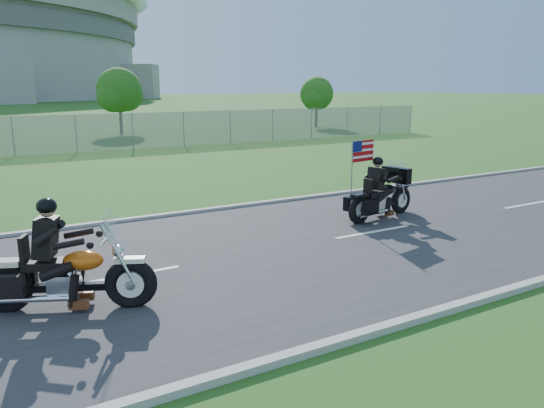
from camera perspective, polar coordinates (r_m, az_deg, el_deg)
ground at (r=10.80m, az=-5.53°, el=-6.13°), size 420.00×420.00×0.00m
road at (r=10.79m, az=-5.53°, el=-6.03°), size 120.00×8.00×0.04m
curb_north at (r=14.42m, az=-12.36°, el=-1.35°), size 120.00×0.18×0.12m
curb_south at (r=7.57m, az=7.96°, el=-14.28°), size 120.00×0.18×0.12m
tree_fence_near at (r=40.67m, az=-16.07°, el=11.46°), size 3.52×3.28×4.75m
tree_fence_far at (r=45.67m, az=4.83°, el=11.56°), size 3.08×2.87×4.20m
motorcycle_lead at (r=8.88m, az=-21.36°, el=-7.23°), size 2.55×1.41×1.83m
motorcycle_follow at (r=14.22m, az=11.64°, el=0.66°), size 2.50×1.00×2.09m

